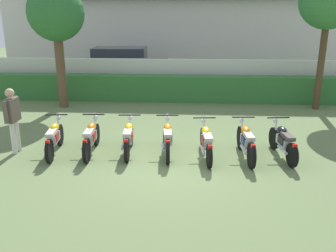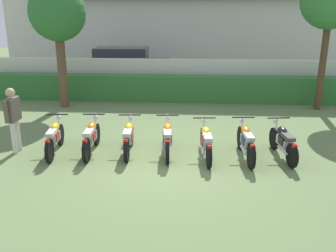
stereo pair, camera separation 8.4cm
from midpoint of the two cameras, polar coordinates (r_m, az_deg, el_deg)
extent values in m
plane|color=#607547|center=(9.07, -0.19, -6.10)|extent=(60.00, 60.00, 0.00)
cube|color=silver|center=(24.99, 2.92, 18.69)|extent=(21.70, 6.00, 8.36)
cube|color=silver|center=(16.08, 1.90, 7.48)|extent=(20.61, 0.30, 1.69)
cube|color=#337033|center=(15.45, 1.78, 5.93)|extent=(16.49, 0.70, 1.08)
cube|color=black|center=(19.45, -6.50, 8.81)|extent=(4.54, 1.95, 1.00)
cube|color=#2D333D|center=(19.38, -7.18, 11.21)|extent=(2.74, 1.76, 0.65)
cylinder|color=black|center=(20.23, -1.59, 8.09)|extent=(0.68, 0.24, 0.68)
cylinder|color=black|center=(18.42, -2.04, 7.16)|extent=(0.68, 0.24, 0.68)
cylinder|color=black|center=(20.72, -10.39, 8.04)|extent=(0.68, 0.24, 0.68)
cylinder|color=black|center=(18.95, -11.65, 7.11)|extent=(0.68, 0.24, 0.68)
cylinder|color=brown|center=(14.93, -16.13, 8.35)|extent=(0.35, 0.35, 2.87)
sphere|color=#2D6B33|center=(14.77, -16.87, 16.71)|extent=(2.12, 2.12, 2.12)
cylinder|color=#4C3823|center=(15.08, 23.26, 8.59)|extent=(0.25, 0.25, 3.33)
cylinder|color=black|center=(10.74, -16.38, -1.29)|extent=(0.18, 0.61, 0.61)
cylinder|color=black|center=(9.57, -17.92, -3.75)|extent=(0.18, 0.61, 0.61)
cube|color=silver|center=(10.06, -17.24, -1.74)|extent=(0.28, 0.62, 0.22)
ellipsoid|color=yellow|center=(10.15, -17.15, -0.20)|extent=(0.28, 0.47, 0.22)
cube|color=beige|center=(9.78, -17.64, -1.02)|extent=(0.27, 0.54, 0.10)
cube|color=red|center=(9.38, -18.21, -2.37)|extent=(0.11, 0.09, 0.08)
cylinder|color=silver|center=(10.57, -16.62, 0.20)|extent=(0.08, 0.23, 0.65)
cylinder|color=black|center=(10.40, -16.87, 1.74)|extent=(0.60, 0.12, 0.04)
sphere|color=silver|center=(10.62, -16.58, 1.30)|extent=(0.14, 0.14, 0.14)
cylinder|color=silver|center=(9.90, -18.16, -2.93)|extent=(0.15, 0.55, 0.07)
cube|color=#A51414|center=(10.00, -17.33, -1.56)|extent=(0.29, 0.39, 0.20)
cylinder|color=black|center=(10.51, -10.96, -1.27)|extent=(0.13, 0.62, 0.62)
cylinder|color=black|center=(9.34, -12.47, -3.78)|extent=(0.13, 0.62, 0.62)
cube|color=silver|center=(9.82, -11.78, -1.73)|extent=(0.24, 0.61, 0.22)
ellipsoid|color=orange|center=(9.91, -11.66, -0.15)|extent=(0.25, 0.45, 0.22)
cube|color=beige|center=(9.55, -12.14, -0.99)|extent=(0.23, 0.53, 0.10)
cube|color=red|center=(9.15, -12.72, -2.37)|extent=(0.10, 0.09, 0.08)
cylinder|color=silver|center=(10.33, -11.16, 0.25)|extent=(0.06, 0.23, 0.65)
cylinder|color=black|center=(10.16, -11.36, 1.82)|extent=(0.60, 0.07, 0.04)
sphere|color=silver|center=(10.38, -11.10, 1.38)|extent=(0.14, 0.14, 0.14)
cylinder|color=silver|center=(9.66, -12.74, -2.94)|extent=(0.10, 0.55, 0.07)
cube|color=#A51414|center=(9.76, -11.86, -1.55)|extent=(0.26, 0.37, 0.20)
cylinder|color=black|center=(10.33, -5.61, -1.41)|extent=(0.14, 0.60, 0.60)
cylinder|color=black|center=(9.21, -6.28, -3.82)|extent=(0.14, 0.60, 0.60)
cube|color=silver|center=(9.67, -5.98, -1.81)|extent=(0.25, 0.61, 0.22)
ellipsoid|color=yellow|center=(9.76, -5.93, -0.21)|extent=(0.25, 0.46, 0.22)
cube|color=#B2ADA3|center=(9.38, -6.16, -1.06)|extent=(0.24, 0.53, 0.10)
cube|color=red|center=(9.02, -6.40, -2.39)|extent=(0.11, 0.09, 0.08)
cylinder|color=silver|center=(10.15, -5.71, 0.14)|extent=(0.07, 0.23, 0.65)
cylinder|color=black|center=(9.97, -5.81, 1.74)|extent=(0.60, 0.08, 0.04)
sphere|color=silver|center=(10.20, -5.68, 1.29)|extent=(0.14, 0.14, 0.14)
cylinder|color=silver|center=(9.49, -6.82, -3.05)|extent=(0.11, 0.55, 0.07)
cube|color=#A51414|center=(9.61, -6.02, -1.63)|extent=(0.27, 0.38, 0.20)
cylinder|color=black|center=(10.19, 0.15, -1.49)|extent=(0.14, 0.64, 0.64)
cylinder|color=black|center=(9.04, 0.19, -4.00)|extent=(0.14, 0.64, 0.64)
cube|color=silver|center=(9.51, 0.17, -1.92)|extent=(0.25, 0.61, 0.22)
ellipsoid|color=orange|center=(9.60, 0.17, -0.29)|extent=(0.25, 0.46, 0.22)
cube|color=#B2ADA3|center=(9.23, 0.18, -1.17)|extent=(0.24, 0.53, 0.10)
cube|color=red|center=(8.85, 0.20, -2.55)|extent=(0.11, 0.09, 0.08)
cylinder|color=silver|center=(10.00, 0.16, 0.08)|extent=(0.07, 0.23, 0.65)
cylinder|color=black|center=(9.82, 0.16, 1.71)|extent=(0.60, 0.08, 0.04)
sphere|color=silver|center=(10.06, 0.16, 1.25)|extent=(0.14, 0.14, 0.14)
cylinder|color=silver|center=(9.32, -0.56, -3.19)|extent=(0.11, 0.55, 0.07)
cube|color=black|center=(9.45, 0.18, -1.74)|extent=(0.27, 0.38, 0.20)
cylinder|color=black|center=(10.10, 5.77, -1.92)|extent=(0.14, 0.58, 0.58)
cylinder|color=black|center=(8.87, 6.73, -4.76)|extent=(0.14, 0.58, 0.58)
cube|color=silver|center=(9.38, 6.28, -2.50)|extent=(0.25, 0.62, 0.22)
ellipsoid|color=yellow|center=(9.47, 6.20, -0.84)|extent=(0.26, 0.46, 0.22)
cube|color=beige|center=(9.10, 6.50, -1.75)|extent=(0.25, 0.54, 0.10)
cube|color=red|center=(8.68, 6.88, -3.29)|extent=(0.11, 0.09, 0.08)
cylinder|color=silver|center=(9.91, 5.88, -0.35)|extent=(0.07, 0.23, 0.65)
cylinder|color=black|center=(9.73, 6.00, 1.28)|extent=(0.60, 0.09, 0.04)
sphere|color=silver|center=(9.96, 5.84, 0.83)|extent=(0.14, 0.14, 0.14)
cylinder|color=silver|center=(9.18, 5.70, -3.80)|extent=(0.12, 0.55, 0.07)
cube|color=#A51414|center=(9.32, 6.33, -2.32)|extent=(0.27, 0.38, 0.20)
cylinder|color=black|center=(10.19, 11.60, -1.83)|extent=(0.14, 0.64, 0.64)
cylinder|color=black|center=(8.99, 13.22, -4.60)|extent=(0.14, 0.64, 0.64)
cube|color=silver|center=(9.49, 12.48, -2.39)|extent=(0.24, 0.61, 0.22)
ellipsoid|color=orange|center=(9.57, 12.36, -0.75)|extent=(0.25, 0.46, 0.22)
cube|color=#B2ADA3|center=(9.21, 12.86, -1.64)|extent=(0.24, 0.53, 0.10)
cube|color=red|center=(8.80, 13.49, -3.15)|extent=(0.11, 0.09, 0.08)
cylinder|color=silver|center=(10.01, 11.81, -0.27)|extent=(0.07, 0.23, 0.65)
cylinder|color=black|center=(9.83, 12.03, 1.34)|extent=(0.60, 0.08, 0.04)
sphere|color=silver|center=(10.06, 11.75, 0.89)|extent=(0.14, 0.14, 0.14)
cylinder|color=silver|center=(9.28, 12.02, -3.67)|extent=(0.11, 0.55, 0.07)
cube|color=navy|center=(9.43, 12.56, -2.20)|extent=(0.27, 0.38, 0.20)
cylinder|color=black|center=(10.43, 16.60, -1.88)|extent=(0.17, 0.61, 0.60)
cylinder|color=black|center=(9.33, 19.17, -4.43)|extent=(0.17, 0.61, 0.60)
cube|color=silver|center=(9.78, 18.00, -2.36)|extent=(0.28, 0.62, 0.22)
ellipsoid|color=black|center=(9.86, 17.77, -0.77)|extent=(0.28, 0.47, 0.22)
cube|color=#4C4742|center=(9.51, 18.60, -1.64)|extent=(0.27, 0.54, 0.10)
cube|color=red|center=(9.15, 19.58, -3.03)|extent=(0.11, 0.09, 0.08)
cylinder|color=silver|center=(10.25, 16.92, -0.36)|extent=(0.08, 0.23, 0.65)
cylinder|color=black|center=(10.08, 17.25, 1.22)|extent=(0.60, 0.12, 0.04)
sphere|color=silver|center=(10.30, 16.80, 0.78)|extent=(0.14, 0.14, 0.14)
cylinder|color=silver|center=(9.56, 17.78, -3.62)|extent=(0.14, 0.55, 0.07)
cube|color=black|center=(9.72, 18.13, -2.18)|extent=(0.29, 0.39, 0.20)
cylinder|color=silver|center=(10.66, -22.33, -1.31)|extent=(0.13, 0.13, 0.87)
cylinder|color=silver|center=(10.46, -22.87, -1.71)|extent=(0.13, 0.13, 0.87)
cube|color=brown|center=(10.36, -23.07, 2.38)|extent=(0.22, 0.51, 0.62)
cylinder|color=brown|center=(10.62, -22.36, 2.90)|extent=(0.09, 0.09, 0.59)
cylinder|color=brown|center=(10.10, -23.84, 2.01)|extent=(0.09, 0.09, 0.59)
sphere|color=tan|center=(10.26, -23.37, 4.84)|extent=(0.24, 0.24, 0.24)
camera|label=1|loc=(0.04, -89.75, 0.08)|focal=38.74mm
camera|label=2|loc=(0.04, 90.25, -0.08)|focal=38.74mm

